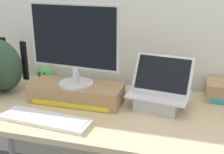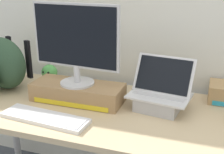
{
  "view_description": "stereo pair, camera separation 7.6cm",
  "coord_description": "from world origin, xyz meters",
  "px_view_note": "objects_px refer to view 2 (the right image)",
  "views": [
    {
      "loc": [
        0.39,
        -1.37,
        1.4
      ],
      "look_at": [
        0.0,
        0.0,
        0.9
      ],
      "focal_mm": 47.23,
      "sensor_mm": 36.0,
      "label": 1
    },
    {
      "loc": [
        0.46,
        -1.35,
        1.4
      ],
      "look_at": [
        0.0,
        0.0,
        0.9
      ],
      "focal_mm": 47.23,
      "sensor_mm": 36.0,
      "label": 2
    }
  ],
  "objects_px": {
    "desktop_monitor": "(76,42)",
    "messenger_backpack": "(3,63)",
    "plush_toy": "(49,72)",
    "open_laptop": "(160,98)",
    "external_keyboard": "(45,118)",
    "toner_box_yellow": "(78,92)"
  },
  "relations": [
    {
      "from": "messenger_backpack",
      "to": "external_keyboard",
      "type": "bearing_deg",
      "value": -12.95
    },
    {
      "from": "desktop_monitor",
      "to": "plush_toy",
      "type": "height_order",
      "value": "desktop_monitor"
    },
    {
      "from": "external_keyboard",
      "to": "plush_toy",
      "type": "height_order",
      "value": "plush_toy"
    },
    {
      "from": "toner_box_yellow",
      "to": "messenger_backpack",
      "type": "height_order",
      "value": "messenger_backpack"
    },
    {
      "from": "external_keyboard",
      "to": "messenger_backpack",
      "type": "distance_m",
      "value": 0.57
    },
    {
      "from": "desktop_monitor",
      "to": "messenger_backpack",
      "type": "bearing_deg",
      "value": -178.92
    },
    {
      "from": "toner_box_yellow",
      "to": "external_keyboard",
      "type": "xyz_separation_m",
      "value": [
        -0.06,
        -0.27,
        -0.04
      ]
    },
    {
      "from": "desktop_monitor",
      "to": "toner_box_yellow",
      "type": "bearing_deg",
      "value": 88.2
    },
    {
      "from": "toner_box_yellow",
      "to": "plush_toy",
      "type": "height_order",
      "value": "plush_toy"
    },
    {
      "from": "plush_toy",
      "to": "external_keyboard",
      "type": "bearing_deg",
      "value": -62.36
    },
    {
      "from": "desktop_monitor",
      "to": "external_keyboard",
      "type": "distance_m",
      "value": 0.42
    },
    {
      "from": "open_laptop",
      "to": "external_keyboard",
      "type": "height_order",
      "value": "open_laptop"
    },
    {
      "from": "messenger_backpack",
      "to": "plush_toy",
      "type": "relative_size",
      "value": 3.89
    },
    {
      "from": "desktop_monitor",
      "to": "plush_toy",
      "type": "bearing_deg",
      "value": 147.2
    },
    {
      "from": "messenger_backpack",
      "to": "desktop_monitor",
      "type": "bearing_deg",
      "value": 16.37
    },
    {
      "from": "open_laptop",
      "to": "messenger_backpack",
      "type": "relative_size",
      "value": 0.83
    },
    {
      "from": "desktop_monitor",
      "to": "external_keyboard",
      "type": "height_order",
      "value": "desktop_monitor"
    },
    {
      "from": "toner_box_yellow",
      "to": "open_laptop",
      "type": "relative_size",
      "value": 1.51
    },
    {
      "from": "messenger_backpack",
      "to": "plush_toy",
      "type": "bearing_deg",
      "value": 68.92
    },
    {
      "from": "desktop_monitor",
      "to": "messenger_backpack",
      "type": "relative_size",
      "value": 1.22
    },
    {
      "from": "open_laptop",
      "to": "messenger_backpack",
      "type": "distance_m",
      "value": 0.98
    },
    {
      "from": "external_keyboard",
      "to": "messenger_backpack",
      "type": "height_order",
      "value": "messenger_backpack"
    }
  ]
}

